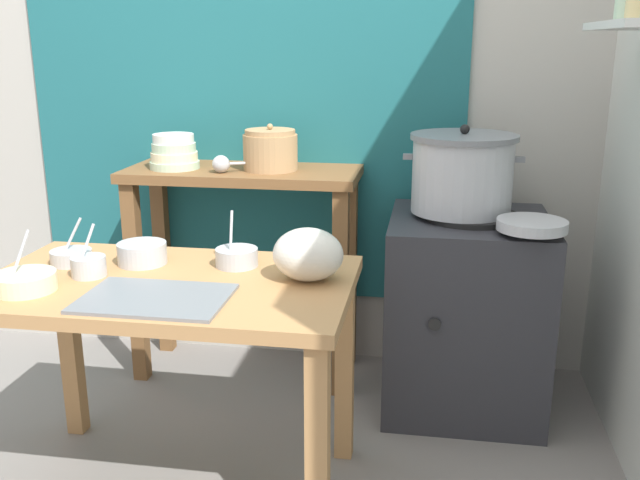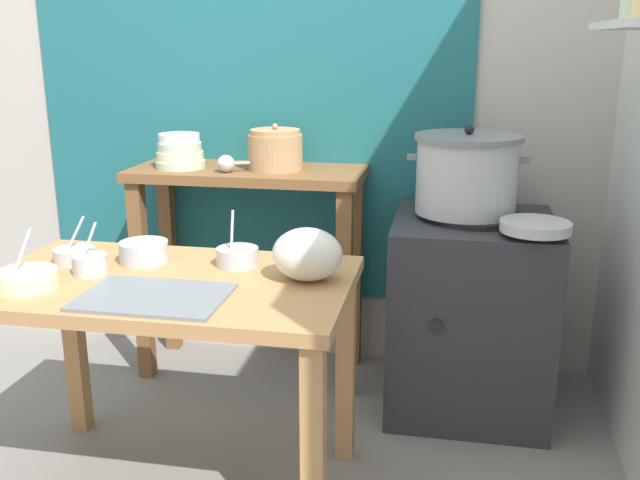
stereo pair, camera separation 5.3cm
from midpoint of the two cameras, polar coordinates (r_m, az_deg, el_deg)
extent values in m
cube|color=#B2ADA3|center=(3.07, -1.96, 13.97)|extent=(4.40, 0.10, 2.60)
cube|color=#1E6066|center=(3.07, -6.94, 14.80)|extent=(1.90, 0.02, 2.10)
cube|color=silver|center=(2.37, 23.78, 15.77)|extent=(0.20, 0.56, 0.02)
cylinder|color=#E5C684|center=(2.36, 24.04, 17.01)|extent=(0.08, 0.08, 0.08)
cylinder|color=#B7D1AD|center=(2.50, 23.21, 16.96)|extent=(0.08, 0.08, 0.08)
cube|color=#B27F4C|center=(2.14, -13.01, -3.66)|extent=(1.10, 0.66, 0.04)
cube|color=#B27F4C|center=(1.93, -1.02, -17.53)|extent=(0.06, 0.06, 0.68)
cube|color=#B27F4C|center=(2.72, -20.22, -8.16)|extent=(0.06, 0.06, 0.68)
cube|color=#B27F4C|center=(2.41, 1.38, -10.27)|extent=(0.06, 0.06, 0.68)
cube|color=brown|center=(2.90, -6.89, 5.39)|extent=(0.96, 0.40, 0.04)
cube|color=brown|center=(3.02, -15.27, -3.46)|extent=(0.06, 0.06, 0.86)
cube|color=brown|center=(2.79, 1.12, -4.53)|extent=(0.06, 0.06, 0.86)
cube|color=brown|center=(3.28, -13.15, -1.77)|extent=(0.06, 0.06, 0.86)
cube|color=brown|center=(3.07, 1.92, -2.60)|extent=(0.06, 0.06, 0.86)
cube|color=#2D2D33|center=(2.80, 11.23, -5.82)|extent=(0.60, 0.60, 0.76)
cylinder|color=black|center=(2.68, 11.67, 1.94)|extent=(0.36, 0.36, 0.02)
cylinder|color=black|center=(2.49, 8.73, -6.78)|extent=(0.04, 0.02, 0.04)
cylinder|color=#B7BABF|center=(2.67, 10.97, 5.14)|extent=(0.37, 0.37, 0.27)
cylinder|color=slate|center=(2.65, 11.14, 8.26)|extent=(0.40, 0.40, 0.02)
sphere|color=black|center=(2.65, 11.17, 8.86)|extent=(0.04, 0.04, 0.04)
cube|color=slate|center=(2.66, 6.62, 6.78)|extent=(0.04, 0.02, 0.02)
cube|color=slate|center=(2.68, 15.45, 6.36)|extent=(0.04, 0.02, 0.02)
cylinder|color=tan|center=(2.85, -4.61, 7.15)|extent=(0.22, 0.22, 0.14)
cylinder|color=tan|center=(2.84, -4.64, 8.78)|extent=(0.20, 0.20, 0.02)
sphere|color=tan|center=(2.84, -4.65, 9.22)|extent=(0.02, 0.02, 0.02)
cylinder|color=#B7D1AD|center=(2.95, -12.27, 6.02)|extent=(0.20, 0.20, 0.03)
cylinder|color=beige|center=(2.94, -12.31, 6.68)|extent=(0.19, 0.19, 0.04)
cylinder|color=#B7D1AD|center=(2.94, -12.35, 7.39)|extent=(0.18, 0.18, 0.04)
cylinder|color=silver|center=(2.93, -12.39, 8.10)|extent=(0.17, 0.17, 0.04)
sphere|color=#B7BABF|center=(2.81, -8.62, 6.15)|extent=(0.07, 0.07, 0.07)
cylinder|color=#B7BABF|center=(2.83, -5.64, 6.30)|extent=(0.21, 0.09, 0.01)
cube|color=slate|center=(1.98, -14.07, -4.64)|extent=(0.40, 0.28, 0.01)
ellipsoid|color=silver|center=(2.05, -1.72, -1.19)|extent=(0.21, 0.17, 0.16)
cylinder|color=#B7BABF|center=(2.49, 16.32, 1.18)|extent=(0.24, 0.24, 0.04)
cylinder|color=beige|center=(2.16, -23.59, -3.16)|extent=(0.17, 0.17, 0.05)
cylinder|color=brown|center=(2.16, -23.65, -2.66)|extent=(0.15, 0.15, 0.01)
cylinder|color=#B7BABF|center=(2.16, -24.08, -1.56)|extent=(0.05, 0.09, 0.17)
cylinder|color=#B7BABF|center=(2.37, -20.24, -1.31)|extent=(0.13, 0.13, 0.04)
cylinder|color=#337238|center=(2.36, -20.28, -0.93)|extent=(0.11, 0.11, 0.01)
cylinder|color=#B7BABF|center=(2.37, -20.32, 0.00)|extent=(0.08, 0.04, 0.14)
cylinder|color=#B7BABF|center=(2.22, -19.01, -2.05)|extent=(0.10, 0.10, 0.06)
cylinder|color=#BFB28C|center=(2.22, -19.06, -1.45)|extent=(0.09, 0.09, 0.01)
cylinder|color=#B7BABF|center=(2.22, -19.33, -0.83)|extent=(0.04, 0.09, 0.15)
cylinder|color=#B7BABF|center=(2.22, -7.49, -1.41)|extent=(0.13, 0.13, 0.06)
cylinder|color=#BFB28C|center=(2.21, -7.51, -0.85)|extent=(0.11, 0.11, 0.01)
cylinder|color=#B7BABF|center=(2.20, -7.97, 0.08)|extent=(0.02, 0.07, 0.17)
cylinder|color=#B7BABF|center=(2.30, -14.95, -1.05)|extent=(0.15, 0.15, 0.07)
cylinder|color=#BFB28C|center=(2.29, -15.00, -0.38)|extent=(0.13, 0.13, 0.01)
camera|label=1|loc=(0.03, -90.71, -0.20)|focal=39.21mm
camera|label=2|loc=(0.03, 89.29, 0.20)|focal=39.21mm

